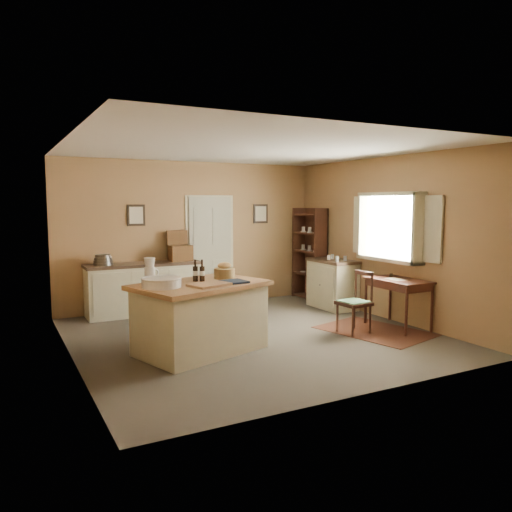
{
  "coord_description": "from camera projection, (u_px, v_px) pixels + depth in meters",
  "views": [
    {
      "loc": [
        -3.3,
        -6.32,
        1.95
      ],
      "look_at": [
        0.15,
        0.22,
        1.15
      ],
      "focal_mm": 35.0,
      "sensor_mm": 36.0,
      "label": 1
    }
  ],
  "objects": [
    {
      "name": "ground",
      "position": [
        254.0,
        336.0,
        7.29
      ],
      "size": [
        5.0,
        5.0,
        0.0
      ],
      "primitive_type": "plane",
      "color": "brown",
      "rests_on": "ground"
    },
    {
      "name": "wall_back",
      "position": [
        192.0,
        234.0,
        9.34
      ],
      "size": [
        5.0,
        0.1,
        2.7
      ],
      "primitive_type": "cube",
      "color": "#956E46",
      "rests_on": "ground"
    },
    {
      "name": "wall_front",
      "position": [
        370.0,
        263.0,
        4.95
      ],
      "size": [
        5.0,
        0.1,
        2.7
      ],
      "primitive_type": "cube",
      "color": "#956E46",
      "rests_on": "ground"
    },
    {
      "name": "wall_left",
      "position": [
        69.0,
        252.0,
        5.99
      ],
      "size": [
        0.1,
        5.0,
        2.7
      ],
      "primitive_type": "cube",
      "color": "#956E46",
      "rests_on": "ground"
    },
    {
      "name": "wall_right",
      "position": [
        386.0,
        238.0,
        8.31
      ],
      "size": [
        0.1,
        5.0,
        2.7
      ],
      "primitive_type": "cube",
      "color": "#956E46",
      "rests_on": "ground"
    },
    {
      "name": "ceiling",
      "position": [
        254.0,
        148.0,
        7.0
      ],
      "size": [
        5.0,
        5.0,
        0.0
      ],
      "primitive_type": "plane",
      "color": "silver",
      "rests_on": "wall_back"
    },
    {
      "name": "door",
      "position": [
        210.0,
        249.0,
        9.51
      ],
      "size": [
        0.97,
        0.06,
        2.11
      ],
      "primitive_type": "cube",
      "color": "#A7A68E",
      "rests_on": "ground"
    },
    {
      "name": "framed_prints",
      "position": [
        202.0,
        214.0,
        9.38
      ],
      "size": [
        2.82,
        0.02,
        0.38
      ],
      "color": "black",
      "rests_on": "ground"
    },
    {
      "name": "window",
      "position": [
        392.0,
        227.0,
        8.07
      ],
      "size": [
        0.25,
        1.99,
        1.12
      ],
      "color": "#B5B191",
      "rests_on": "ground"
    },
    {
      "name": "work_island",
      "position": [
        200.0,
        315.0,
        6.48
      ],
      "size": [
        1.9,
        1.52,
        1.2
      ],
      "rotation": [
        0.0,
        0.0,
        0.3
      ],
      "color": "#B5B191",
      "rests_on": "ground"
    },
    {
      "name": "sideboard",
      "position": [
        144.0,
        287.0,
        8.71
      ],
      "size": [
        1.98,
        0.56,
        1.18
      ],
      "color": "#B5B191",
      "rests_on": "ground"
    },
    {
      "name": "rug",
      "position": [
        375.0,
        331.0,
        7.56
      ],
      "size": [
        1.45,
        1.82,
        0.01
      ],
      "primitive_type": "cube",
      "rotation": [
        0.0,
        0.0,
        0.24
      ],
      "color": "#4D2815",
      "rests_on": "ground"
    },
    {
      "name": "writing_desk",
      "position": [
        398.0,
        285.0,
        7.7
      ],
      "size": [
        0.59,
        0.97,
        0.82
      ],
      "color": "#34160F",
      "rests_on": "ground"
    },
    {
      "name": "desk_chair",
      "position": [
        354.0,
        303.0,
        7.42
      ],
      "size": [
        0.45,
        0.45,
        0.9
      ],
      "primitive_type": null,
      "rotation": [
        0.0,
        0.0,
        0.07
      ],
      "color": "black",
      "rests_on": "ground"
    },
    {
      "name": "right_cabinet",
      "position": [
        332.0,
        283.0,
        9.2
      ],
      "size": [
        0.55,
        0.98,
        0.99
      ],
      "color": "#B5B191",
      "rests_on": "ground"
    },
    {
      "name": "shelving_unit",
      "position": [
        311.0,
        254.0,
        10.04
      ],
      "size": [
        0.31,
        0.82,
        1.83
      ],
      "color": "black",
      "rests_on": "ground"
    }
  ]
}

